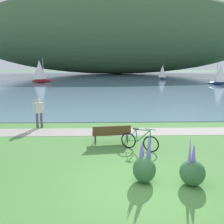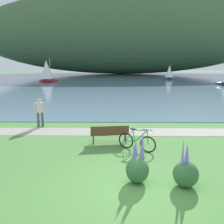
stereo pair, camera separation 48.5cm
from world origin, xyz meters
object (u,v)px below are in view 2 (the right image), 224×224
Objects in this scene: person_at_shoreline at (40,111)px; sailboat_toward_hillside at (169,72)px; bicycle_leaning_near_bench at (137,142)px; park_bench_near_camera at (110,133)px; sailboat_mid_bay at (47,71)px.

person_at_shoreline is 0.53× the size of sailboat_toward_hillside.
sailboat_toward_hillside is at bearing 76.02° from bicycle_leaning_near_bench.
park_bench_near_camera is 1.08× the size of person_at_shoreline.
sailboat_mid_bay reaches higher than bicycle_leaning_near_bench.
sailboat_toward_hillside is (15.82, 38.13, 0.57)m from person_at_shoreline.
person_at_shoreline is (-4.17, 2.90, 0.46)m from park_bench_near_camera.
person_at_shoreline is 41.29m from sailboat_toward_hillside.
park_bench_near_camera is 35.71m from sailboat_mid_bay.
sailboat_toward_hillside is (10.45, 41.97, 1.15)m from bicycle_leaning_near_bench.
sailboat_mid_bay is (-13.40, 34.46, 1.70)m from bicycle_leaning_near_bench.
bicycle_leaning_near_bench is at bearing -68.76° from sailboat_mid_bay.
sailboat_mid_bay reaches higher than sailboat_toward_hillside.
bicycle_leaning_near_bench is 6.63m from person_at_shoreline.
bicycle_leaning_near_bench reaches higher than park_bench_near_camera.
bicycle_leaning_near_bench is at bearing -35.51° from person_at_shoreline.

